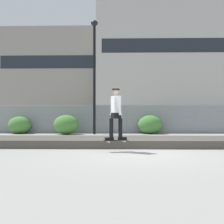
% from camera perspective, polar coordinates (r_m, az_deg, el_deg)
% --- Properties ---
extents(ground_plane, '(120.00, 120.00, 0.00)m').
position_cam_1_polar(ground_plane, '(8.38, 5.38, -8.76)').
color(ground_plane, gray).
extents(gravel_berm, '(15.03, 2.50, 0.29)m').
position_cam_1_polar(gravel_berm, '(10.66, 4.47, -6.24)').
color(gravel_berm, '#4C473F').
rests_on(gravel_berm, ground_plane).
extents(skateboard, '(0.82, 0.45, 0.07)m').
position_cam_1_polar(skateboard, '(8.71, 0.82, -6.02)').
color(skateboard, black).
extents(skater, '(0.71, 0.62, 1.67)m').
position_cam_1_polar(skater, '(8.67, 0.82, 0.28)').
color(skater, black).
rests_on(skater, skateboard).
extents(chain_fence, '(26.56, 0.06, 1.85)m').
position_cam_1_polar(chain_fence, '(17.57, 3.19, -1.47)').
color(chain_fence, gray).
rests_on(chain_fence, ground_plane).
extents(street_lamp, '(0.44, 0.44, 7.09)m').
position_cam_1_polar(street_lamp, '(17.08, -3.74, 10.16)').
color(street_lamp, black).
rests_on(street_lamp, ground_plane).
extents(parked_car_near, '(4.42, 2.00, 1.66)m').
position_cam_1_polar(parked_car_near, '(21.31, -8.12, -1.58)').
color(parked_car_near, '#566B4C').
rests_on(parked_car_near, ground_plane).
extents(library_building, '(21.35, 15.93, 18.40)m').
position_cam_1_polar(library_building, '(61.28, -10.92, 6.87)').
color(library_building, gray).
rests_on(library_building, ground_plane).
extents(office_block, '(25.84, 12.04, 21.57)m').
position_cam_1_polar(office_block, '(54.77, 10.88, 9.45)').
color(office_block, '#B2AFA8').
rests_on(office_block, ground_plane).
extents(shrub_left, '(1.42, 1.16, 1.10)m').
position_cam_1_polar(shrub_left, '(18.15, -18.96, -2.62)').
color(shrub_left, '#477F38').
rests_on(shrub_left, ground_plane).
extents(shrub_center, '(1.54, 1.26, 1.19)m').
position_cam_1_polar(shrub_center, '(16.83, -9.65, -2.65)').
color(shrub_center, '#477F38').
rests_on(shrub_center, ground_plane).
extents(shrub_right, '(1.52, 1.24, 1.17)m').
position_cam_1_polar(shrub_right, '(17.20, 8.04, -2.64)').
color(shrub_right, '#477F38').
rests_on(shrub_right, ground_plane).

